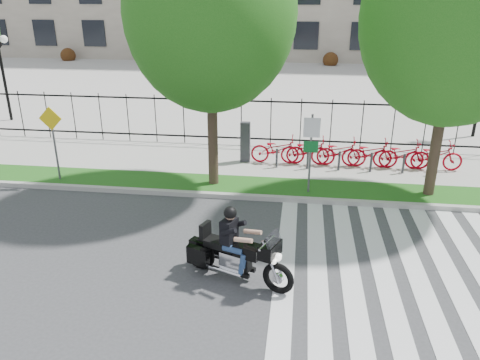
# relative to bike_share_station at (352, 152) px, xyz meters

# --- Properties ---
(ground) EXTENTS (120.00, 120.00, 0.00)m
(ground) POSITION_rel_bike_share_station_xyz_m (-4.30, -7.20, -0.67)
(ground) COLOR #393A3C
(ground) RESTS_ON ground
(curb) EXTENTS (60.00, 0.20, 0.15)m
(curb) POSITION_rel_bike_share_station_xyz_m (-4.30, -3.10, -0.59)
(curb) COLOR #A5A49B
(curb) RESTS_ON ground
(grass_verge) EXTENTS (60.00, 1.50, 0.15)m
(grass_verge) POSITION_rel_bike_share_station_xyz_m (-4.30, -2.25, -0.59)
(grass_verge) COLOR #1B5515
(grass_verge) RESTS_ON ground
(sidewalk) EXTENTS (60.00, 3.50, 0.15)m
(sidewalk) POSITION_rel_bike_share_station_xyz_m (-4.30, 0.25, -0.59)
(sidewalk) COLOR #AFABA4
(sidewalk) RESTS_ON ground
(plaza) EXTENTS (80.00, 34.00, 0.10)m
(plaza) POSITION_rel_bike_share_station_xyz_m (-4.30, 17.80, -0.62)
(plaza) COLOR #AFABA4
(plaza) RESTS_ON ground
(crosswalk_stripes) EXTENTS (5.70, 8.00, 0.01)m
(crosswalk_stripes) POSITION_rel_bike_share_station_xyz_m (0.53, -7.20, -0.66)
(crosswalk_stripes) COLOR silver
(crosswalk_stripes) RESTS_ON ground
(iron_fence) EXTENTS (30.00, 0.06, 2.00)m
(iron_fence) POSITION_rel_bike_share_station_xyz_m (-4.30, 2.00, 0.48)
(iron_fence) COLOR black
(iron_fence) RESTS_ON sidewalk
(lamp_post_left) EXTENTS (1.06, 0.70, 4.25)m
(lamp_post_left) POSITION_rel_bike_share_station_xyz_m (-16.30, 4.80, 2.54)
(lamp_post_left) COLOR black
(lamp_post_left) RESTS_ON ground
(street_tree_1) EXTENTS (5.07, 5.07, 8.25)m
(street_tree_1) POSITION_rel_bike_share_station_xyz_m (-4.66, -2.25, 4.80)
(street_tree_1) COLOR #3B2820
(street_tree_1) RESTS_ON grass_verge
(street_tree_2) EXTENTS (5.24, 5.24, 8.25)m
(street_tree_2) POSITION_rel_bike_share_station_xyz_m (2.18, -2.25, 4.71)
(street_tree_2) COLOR #3B2820
(street_tree_2) RESTS_ON grass_verge
(bike_share_station) EXTENTS (7.86, 0.88, 1.50)m
(bike_share_station) POSITION_rel_bike_share_station_xyz_m (0.00, 0.00, 0.00)
(bike_share_station) COLOR #2D2D33
(bike_share_station) RESTS_ON sidewalk
(sign_pole_regulatory) EXTENTS (0.50, 0.09, 2.50)m
(sign_pole_regulatory) POSITION_rel_bike_share_station_xyz_m (-1.56, -2.62, 1.07)
(sign_pole_regulatory) COLOR #59595B
(sign_pole_regulatory) RESTS_ON grass_verge
(sign_pole_warning) EXTENTS (0.78, 0.09, 2.49)m
(sign_pole_warning) POSITION_rel_bike_share_station_xyz_m (-9.89, -2.62, 1.07)
(sign_pole_warning) COLOR #59595B
(sign_pole_warning) RESTS_ON grass_verge
(motorcycle_rider) EXTENTS (2.59, 1.40, 2.11)m
(motorcycle_rider) POSITION_rel_bike_share_station_xyz_m (-3.16, -7.51, 0.03)
(motorcycle_rider) COLOR black
(motorcycle_rider) RESTS_ON ground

